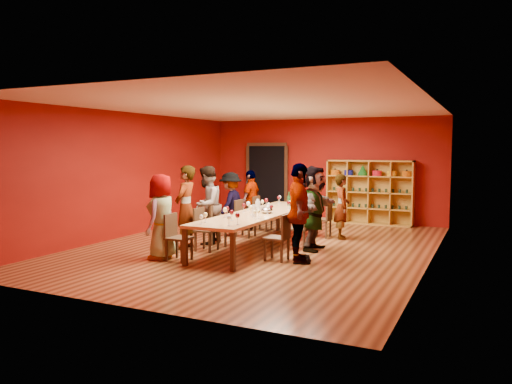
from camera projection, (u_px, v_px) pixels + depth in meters
room_shell at (260, 178)px, 10.66m from camera, size 7.10×9.10×3.04m
tasting_table at (260, 215)px, 10.73m from camera, size 1.10×4.50×0.75m
doorway at (268, 181)px, 15.46m from camera, size 1.40×0.17×2.30m
shelving_unit at (370, 189)px, 14.00m from camera, size 2.40×0.40×1.80m
chair_person_left_0 at (176, 234)px, 9.47m from camera, size 0.42×0.42×0.89m
person_left_0 at (161, 217)px, 9.58m from camera, size 0.55×0.85×1.64m
chair_person_left_1 at (203, 227)px, 10.38m from camera, size 0.42×0.42×0.89m
person_left_1 at (186, 207)px, 10.53m from camera, size 0.57×0.71×1.77m
chair_person_left_2 at (219, 223)px, 10.98m from camera, size 0.42×0.42×0.89m
person_left_2 at (207, 205)px, 11.08m from camera, size 0.56×0.89×1.74m
chair_person_left_3 at (243, 216)px, 12.01m from camera, size 0.42×0.42×0.89m
person_left_3 at (231, 204)px, 12.13m from camera, size 0.46×1.02×1.55m
chair_person_left_4 at (260, 212)px, 12.91m from camera, size 0.42×0.42×0.89m
person_left_4 at (251, 200)px, 12.99m from camera, size 0.42×0.92×1.56m
chair_person_right_1 at (281, 235)px, 9.43m from camera, size 0.42×0.42×0.89m
person_right_1 at (299, 213)px, 9.24m from camera, size 0.89×1.20×1.86m
chair_person_right_2 at (303, 226)px, 10.53m from camera, size 0.42×0.42×0.89m
person_right_2 at (314, 208)px, 10.39m from camera, size 0.54×1.66×1.77m
chair_person_right_4 at (325, 217)px, 11.91m from camera, size 0.42×0.42×0.89m
person_right_4 at (342, 207)px, 11.71m from camera, size 0.58×0.67×1.53m
wine_glass_0 at (255, 212)px, 9.74m from camera, size 0.07×0.07×0.18m
wine_glass_1 at (259, 212)px, 9.82m from camera, size 0.07×0.07×0.18m
wine_glass_2 at (271, 207)px, 10.60m from camera, size 0.07×0.07×0.18m
wine_glass_3 at (279, 198)px, 12.45m from camera, size 0.08×0.08×0.20m
wine_glass_4 at (201, 217)px, 9.08m from camera, size 0.07×0.07×0.18m
wine_glass_5 at (225, 210)px, 9.90m from camera, size 0.09×0.09×0.21m
wine_glass_6 at (244, 206)px, 10.77m from camera, size 0.08×0.08×0.20m
wine_glass_7 at (229, 218)px, 8.88m from camera, size 0.08×0.08×0.19m
wine_glass_8 at (227, 209)px, 10.12m from camera, size 0.08×0.08×0.21m
wine_glass_9 at (268, 208)px, 10.44m from camera, size 0.08×0.08×0.19m
wine_glass_10 at (280, 197)px, 12.58m from camera, size 0.08×0.08×0.20m
wine_glass_11 at (266, 201)px, 11.65m from camera, size 0.09×0.09×0.22m
wine_glass_12 at (289, 203)px, 11.32m from camera, size 0.08×0.08×0.19m
wine_glass_13 at (262, 202)px, 11.51m from camera, size 0.08×0.08×0.19m
wine_glass_14 at (232, 213)px, 9.49m from camera, size 0.08×0.08×0.21m
wine_glass_15 at (290, 203)px, 11.49m from camera, size 0.07×0.07×0.18m
wine_glass_16 at (303, 199)px, 12.12m from camera, size 0.08×0.08×0.19m
wine_glass_17 at (205, 215)px, 9.28m from camera, size 0.08×0.08×0.19m
wine_glass_18 at (306, 198)px, 12.33m from camera, size 0.08×0.08×0.20m
wine_glass_19 at (251, 208)px, 10.31m from camera, size 0.08×0.08×0.21m
wine_glass_20 at (269, 205)px, 10.92m from camera, size 0.08×0.08×0.19m
wine_glass_21 at (238, 216)px, 9.00m from camera, size 0.09×0.09×0.22m
wine_glass_22 at (248, 204)px, 10.99m from camera, size 0.09×0.09×0.21m
spittoon_bowl at (267, 210)px, 10.62m from camera, size 0.27×0.27×0.15m
carafe_a at (258, 206)px, 10.78m from camera, size 0.14×0.14×0.29m
carafe_b at (254, 211)px, 10.02m from camera, size 0.11×0.11×0.25m
wine_bottle at (289, 200)px, 12.02m from camera, size 0.10×0.10×0.34m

